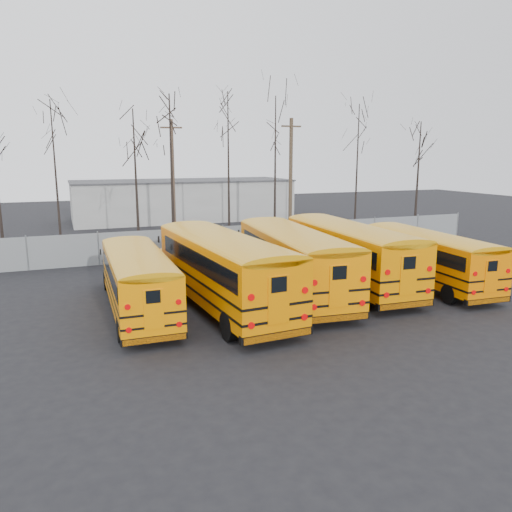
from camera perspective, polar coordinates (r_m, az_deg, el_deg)
name	(u,v)px	position (r m, az deg, el deg)	size (l,w,h in m)	color
ground	(304,304)	(22.87, 5.49, -5.50)	(120.00, 120.00, 0.00)	black
fence	(223,241)	(33.50, -3.79, 1.72)	(40.00, 0.04, 2.00)	gray
distant_building	(183,200)	(53.05, -8.36, 6.30)	(22.00, 8.00, 4.00)	#B7B7B2
bus_a	(137,276)	(21.64, -13.43, -2.24)	(2.53, 10.07, 2.80)	black
bus_b	(221,264)	(21.79, -4.02, -0.95)	(3.59, 12.23, 3.38)	black
bus_c	(292,256)	(23.92, 4.14, 0.05)	(3.84, 11.98, 3.30)	black
bus_d	(347,249)	(25.91, 10.37, 0.79)	(3.35, 11.97, 3.31)	black
bus_e	(426,254)	(27.14, 18.87, 0.26)	(2.97, 10.31, 2.85)	black
utility_pole_left	(173,180)	(39.69, -9.48, 8.62)	(1.66, 0.36, 9.33)	brown
utility_pole_right	(291,178)	(40.53, 3.98, 8.93)	(1.69, 0.30, 9.51)	#4A3A2A
tree_2	(56,180)	(35.01, -21.87, 8.02)	(0.26, 0.26, 10.09)	black
tree_3	(136,184)	(34.09, -13.54, 8.02)	(0.26, 0.26, 9.58)	black
tree_4	(172,173)	(36.18, -9.62, 9.32)	(0.26, 0.26, 10.80)	black
tree_5	(229,170)	(37.48, -3.16, 9.79)	(0.26, 0.26, 11.14)	black
tree_6	(275,170)	(39.35, 2.20, 9.81)	(0.26, 0.26, 11.06)	black
tree_7	(357,172)	(42.17, 11.44, 9.44)	(0.26, 0.26, 10.67)	black
tree_8	(418,178)	(45.93, 17.99, 8.51)	(0.26, 0.26, 9.46)	black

